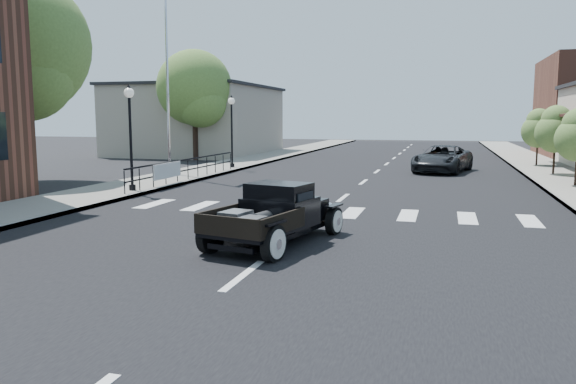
# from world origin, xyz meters

# --- Properties ---
(ground) EXTENTS (120.00, 120.00, 0.00)m
(ground) POSITION_xyz_m (0.00, 0.00, 0.00)
(ground) COLOR black
(ground) RESTS_ON ground
(road) EXTENTS (14.00, 80.00, 0.02)m
(road) POSITION_xyz_m (0.00, 15.00, 0.01)
(road) COLOR black
(road) RESTS_ON ground
(road_markings) EXTENTS (12.00, 60.00, 0.06)m
(road_markings) POSITION_xyz_m (0.00, 10.00, 0.00)
(road_markings) COLOR silver
(road_markings) RESTS_ON ground
(sidewalk_left) EXTENTS (3.00, 80.00, 0.15)m
(sidewalk_left) POSITION_xyz_m (-8.50, 15.00, 0.07)
(sidewalk_left) COLOR gray
(sidewalk_left) RESTS_ON ground
(sidewalk_right) EXTENTS (3.00, 80.00, 0.15)m
(sidewalk_right) POSITION_xyz_m (8.50, 15.00, 0.07)
(sidewalk_right) COLOR gray
(sidewalk_right) RESTS_ON ground
(low_building_left) EXTENTS (10.00, 12.00, 5.00)m
(low_building_left) POSITION_xyz_m (-15.00, 28.00, 2.50)
(low_building_left) COLOR #A59B8A
(low_building_left) RESTS_ON ground
(railing) EXTENTS (0.08, 10.00, 1.00)m
(railing) POSITION_xyz_m (-7.30, 10.00, 0.65)
(railing) COLOR black
(railing) RESTS_ON sidewalk_left
(banner) EXTENTS (0.04, 2.20, 0.60)m
(banner) POSITION_xyz_m (-7.22, 8.00, 0.45)
(banner) COLOR silver
(banner) RESTS_ON sidewalk_left
(lamp_post_b) EXTENTS (0.36, 0.36, 3.81)m
(lamp_post_b) POSITION_xyz_m (-7.60, 6.00, 2.05)
(lamp_post_b) COLOR black
(lamp_post_b) RESTS_ON sidewalk_left
(lamp_post_c) EXTENTS (0.36, 0.36, 3.81)m
(lamp_post_c) POSITION_xyz_m (-7.60, 16.00, 2.05)
(lamp_post_c) COLOR black
(lamp_post_c) RESTS_ON sidewalk_left
(flagpole) EXTENTS (0.12, 0.12, 11.27)m
(flagpole) POSITION_xyz_m (-9.20, 12.00, 5.79)
(flagpole) COLOR silver
(flagpole) RESTS_ON sidewalk_left
(big_tree_near) EXTENTS (5.98, 5.98, 8.79)m
(big_tree_near) POSITION_xyz_m (-14.00, 8.00, 4.40)
(big_tree_near) COLOR #507130
(big_tree_near) RESTS_ON ground
(big_tree_far) EXTENTS (4.88, 4.88, 7.17)m
(big_tree_far) POSITION_xyz_m (-12.50, 22.00, 3.59)
(big_tree_far) COLOR #507130
(big_tree_far) RESTS_ON ground
(small_tree_d) EXTENTS (1.85, 1.85, 3.09)m
(small_tree_d) POSITION_xyz_m (8.30, 16.72, 1.69)
(small_tree_d) COLOR #4F6D32
(small_tree_d) RESTS_ON sidewalk_right
(small_tree_e) EXTENTS (1.81, 1.81, 3.02)m
(small_tree_e) POSITION_xyz_m (8.30, 21.88, 1.66)
(small_tree_e) COLOR #4F6D32
(small_tree_e) RESTS_ON sidewalk_right
(hotrod_pickup) EXTENTS (2.71, 4.28, 1.37)m
(hotrod_pickup) POSITION_xyz_m (-0.20, -0.42, 0.69)
(hotrod_pickup) COLOR black
(hotrod_pickup) RESTS_ON ground
(second_car) EXTENTS (3.32, 5.28, 1.36)m
(second_car) POSITION_xyz_m (3.23, 17.65, 0.68)
(second_car) COLOR black
(second_car) RESTS_ON ground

